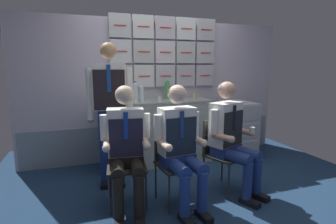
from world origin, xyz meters
TOP-DOWN VIEW (x-y plane):
  - ground at (0.00, 0.00)m, footprint 4.80×4.80m
  - galley_bulkhead at (0.01, 1.37)m, footprint 4.20×0.14m
  - galley_counter at (-0.13, 1.09)m, footprint 1.69×0.53m
  - service_trolley at (1.22, 0.98)m, footprint 0.40×0.65m
  - folding_chair_left at (-0.76, 0.08)m, footprint 0.45×0.45m
  - crew_member_left at (-0.78, -0.07)m, footprint 0.51×0.65m
  - folding_chair_right at (-0.26, -0.05)m, footprint 0.44×0.44m
  - crew_member_right at (-0.25, -0.20)m, footprint 0.51×0.65m
  - folding_chair_by_counter at (0.35, 0.05)m, footprint 0.52×0.52m
  - crew_member_by_counter at (0.41, -0.10)m, footprint 0.58×0.71m
  - crew_member_standing at (-0.86, 0.53)m, footprint 0.54×0.31m
  - water_bottle_short at (-0.47, 0.96)m, footprint 0.08×0.08m
  - water_bottle_clear at (0.08, 1.19)m, footprint 0.07×0.07m
  - sparkling_bottle_green at (-0.36, 1.03)m, footprint 0.07×0.07m
  - espresso_cup_small at (-0.12, 0.96)m, footprint 0.07×0.07m
  - paper_cup_blue at (0.52, 1.14)m, footprint 0.06×0.06m
  - snack_banana at (-0.44, 1.17)m, footprint 0.17×0.10m

SIDE VIEW (x-z plane):
  - ground at x=0.00m, z-range -0.04..0.00m
  - service_trolley at x=1.22m, z-range 0.03..0.92m
  - galley_counter at x=-0.13m, z-range 0.00..0.96m
  - folding_chair_left at x=-0.76m, z-range 0.09..0.92m
  - folding_chair_right at x=-0.26m, z-range 0.09..0.92m
  - folding_chair_by_counter at x=0.35m, z-range 0.09..0.92m
  - crew_member_left at x=-0.78m, z-range 0.06..1.33m
  - crew_member_right at x=-0.25m, z-range 0.06..1.33m
  - crew_member_by_counter at x=0.41m, z-range 0.07..1.35m
  - snack_banana at x=-0.44m, z-range 0.96..1.00m
  - espresso_cup_small at x=-0.12m, z-range 0.96..1.02m
  - paper_cup_blue at x=0.52m, z-range 0.96..1.04m
  - crew_member_standing at x=-0.86m, z-range 0.17..1.90m
  - sparkling_bottle_green at x=-0.36m, z-range 0.95..1.20m
  - water_bottle_short at x=-0.47m, z-range 0.95..1.25m
  - water_bottle_clear at x=0.08m, z-range 0.95..1.26m
  - galley_bulkhead at x=0.01m, z-range 0.03..2.22m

